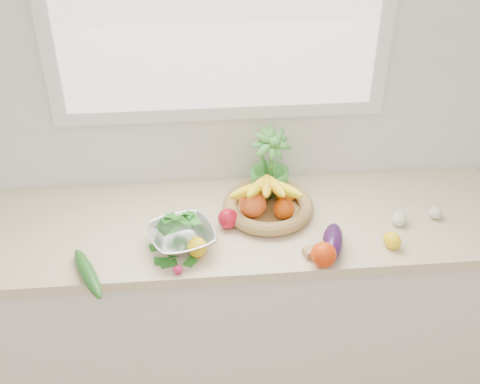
{
  "coord_description": "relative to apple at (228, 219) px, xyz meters",
  "views": [
    {
      "loc": [
        -0.11,
        0.1,
        2.33
      ],
      "look_at": [
        0.05,
        1.93,
        1.05
      ],
      "focal_mm": 45.0,
      "sensor_mm": 36.0,
      "label": 1
    }
  ],
  "objects": [
    {
      "name": "back_wall",
      "position": [
        -0.0,
        0.33,
        0.41
      ],
      "size": [
        4.5,
        0.02,
        2.7
      ],
      "primitive_type": "cube",
      "color": "white",
      "rests_on": "ground"
    },
    {
      "name": "counter_cabinet",
      "position": [
        -0.0,
        0.03,
        -0.51
      ],
      "size": [
        2.2,
        0.58,
        0.86
      ],
      "primitive_type": "cube",
      "color": "silver",
      "rests_on": "ground"
    },
    {
      "name": "countertop",
      "position": [
        -0.0,
        0.03,
        -0.06
      ],
      "size": [
        2.24,
        0.62,
        0.04
      ],
      "primitive_type": "cube",
      "color": "beige",
      "rests_on": "counter_cabinet"
    },
    {
      "name": "orange_loose",
      "position": [
        0.32,
        -0.25,
        0.01
      ],
      "size": [
        0.09,
        0.09,
        0.09
      ],
      "primitive_type": "sphere",
      "rotation": [
        0.0,
        0.0,
        -0.04
      ],
      "color": "red",
      "rests_on": "countertop"
    },
    {
      "name": "lemon_a",
      "position": [
        -0.12,
        -0.15,
        -0.0
      ],
      "size": [
        0.08,
        0.1,
        0.07
      ],
      "primitive_type": "ellipsoid",
      "rotation": [
        0.0,
        0.0,
        0.18
      ],
      "color": "gold",
      "rests_on": "countertop"
    },
    {
      "name": "lemon_b",
      "position": [
        0.34,
        -0.19,
        -0.01
      ],
      "size": [
        0.09,
        0.1,
        0.06
      ],
      "primitive_type": "ellipsoid",
      "rotation": [
        0.0,
        0.0,
        -0.66
      ],
      "color": "#CEB90B",
      "rests_on": "countertop"
    },
    {
      "name": "lemon_c",
      "position": [
        0.59,
        -0.17,
        -0.01
      ],
      "size": [
        0.08,
        0.09,
        0.06
      ],
      "primitive_type": "ellipsoid",
      "rotation": [
        0.0,
        0.0,
        0.35
      ],
      "color": "yellow",
      "rests_on": "countertop"
    },
    {
      "name": "apple",
      "position": [
        0.0,
        0.0,
        0.0
      ],
      "size": [
        0.09,
        0.09,
        0.08
      ],
      "primitive_type": "sphere",
      "rotation": [
        0.0,
        0.0,
        -0.19
      ],
      "color": "#B70E23",
      "rests_on": "countertop"
    },
    {
      "name": "ginger",
      "position": [
        0.31,
        -0.19,
        -0.02
      ],
      "size": [
        0.11,
        0.07,
        0.03
      ],
      "primitive_type": "cube",
      "rotation": [
        0.0,
        0.0,
        0.31
      ],
      "color": "tan",
      "rests_on": "countertop"
    },
    {
      "name": "garlic_a",
      "position": [
        0.65,
        -0.04,
        -0.01
      ],
      "size": [
        0.08,
        0.08,
        0.05
      ],
      "primitive_type": "ellipsoid",
      "rotation": [
        0.0,
        0.0,
        0.39
      ],
      "color": "beige",
      "rests_on": "countertop"
    },
    {
      "name": "garlic_b",
      "position": [
        0.81,
        -0.01,
        -0.02
      ],
      "size": [
        0.06,
        0.06,
        0.05
      ],
      "primitive_type": "ellipsoid",
      "rotation": [
        0.0,
        0.0,
        -0.12
      ],
      "color": "silver",
      "rests_on": "countertop"
    },
    {
      "name": "garlic_c",
      "position": [
        0.66,
        -0.03,
        -0.02
      ],
      "size": [
        0.07,
        0.07,
        0.05
      ],
      "primitive_type": "ellipsoid",
      "rotation": [
        0.0,
        0.0,
        0.37
      ],
      "color": "beige",
      "rests_on": "countertop"
    },
    {
      "name": "eggplant",
      "position": [
        0.37,
        -0.17,
        0.0
      ],
      "size": [
        0.12,
        0.21,
        0.08
      ],
      "primitive_type": "ellipsoid",
      "rotation": [
        0.0,
        0.0,
        -0.26
      ],
      "color": "#2D0F3A",
      "rests_on": "countertop"
    },
    {
      "name": "cucumber",
      "position": [
        -0.5,
        -0.25,
        -0.01
      ],
      "size": [
        0.16,
        0.27,
        0.05
      ],
      "primitive_type": "ellipsoid",
      "rotation": [
        0.0,
        0.0,
        0.41
      ],
      "color": "#245C1B",
      "rests_on": "countertop"
    },
    {
      "name": "radish",
      "position": [
        -0.19,
        -0.25,
        -0.02
      ],
      "size": [
        0.04,
        0.04,
        0.03
      ],
      "primitive_type": "sphere",
      "rotation": [
        0.0,
        0.0,
        0.11
      ],
      "color": "#D91B4E",
      "rests_on": "countertop"
    },
    {
      "name": "potted_herb",
      "position": [
        0.19,
        0.23,
        0.09
      ],
      "size": [
        0.22,
        0.22,
        0.3
      ],
      "primitive_type": "imported",
      "rotation": [
        0.0,
        0.0,
        0.42
      ],
      "color": "green",
      "rests_on": "countertop"
    },
    {
      "name": "fruit_basket",
      "position": [
        0.16,
        0.08,
        0.01
      ],
      "size": [
        0.4,
        0.4,
        0.19
      ],
      "color": "tan",
      "rests_on": "countertop"
    },
    {
      "name": "colander_with_spinach",
      "position": [
        -0.18,
        -0.1,
        0.02
      ],
      "size": [
        0.3,
        0.3,
        0.12
      ],
      "color": "silver",
      "rests_on": "countertop"
    }
  ]
}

